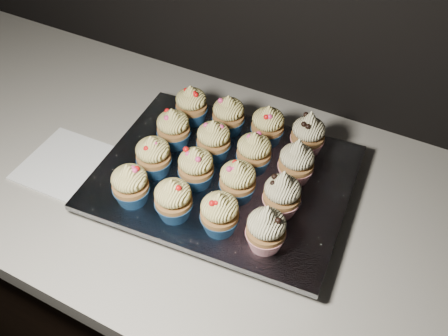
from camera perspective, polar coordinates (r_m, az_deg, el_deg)
name	(u,v)px	position (r m, az deg, el deg)	size (l,w,h in m)	color
cabinet	(179,293)	(1.34, -5.18, -14.01)	(2.40, 0.60, 0.86)	black
worktop	(164,172)	(0.98, -6.86, -0.47)	(2.44, 0.64, 0.04)	beige
napkin	(67,164)	(1.01, -17.48, 0.42)	(0.16, 0.16, 0.00)	white
baking_tray	(224,183)	(0.91, 0.00, -1.72)	(0.41, 0.31, 0.02)	black
foil_lining	(224,177)	(0.90, 0.00, -0.98)	(0.44, 0.35, 0.01)	silver
cupcake_0	(130,185)	(0.84, -10.65, -1.87)	(0.06, 0.06, 0.08)	navy
cupcake_1	(173,199)	(0.81, -5.80, -3.58)	(0.06, 0.06, 0.08)	navy
cupcake_2	(220,213)	(0.79, -0.51, -5.18)	(0.06, 0.06, 0.08)	navy
cupcake_3	(266,229)	(0.77, 4.83, -6.93)	(0.06, 0.06, 0.10)	#AB172B
cupcake_4	(153,156)	(0.88, -8.07, 1.38)	(0.06, 0.06, 0.08)	navy
cupcake_5	(196,167)	(0.86, -3.23, 0.08)	(0.06, 0.06, 0.08)	navy
cupcake_6	(238,181)	(0.83, 1.58, -1.44)	(0.06, 0.06, 0.08)	navy
cupcake_7	(282,194)	(0.82, 6.64, -3.00)	(0.06, 0.06, 0.10)	#AB172B
cupcake_8	(173,128)	(0.93, -5.80, 4.53)	(0.06, 0.06, 0.08)	navy
cupcake_9	(214,140)	(0.91, -1.19, 3.20)	(0.06, 0.06, 0.08)	navy
cupcake_10	(254,152)	(0.88, 3.44, 1.82)	(0.06, 0.06, 0.08)	navy
cupcake_11	(296,162)	(0.87, 8.27, 0.69)	(0.06, 0.06, 0.10)	#AB172B
cupcake_12	(191,105)	(0.99, -3.75, 7.18)	(0.06, 0.06, 0.08)	navy
cupcake_13	(228,115)	(0.96, 0.51, 6.06)	(0.06, 0.06, 0.08)	navy
cupcake_14	(268,125)	(0.94, 5.02, 4.87)	(0.06, 0.06, 0.08)	navy
cupcake_15	(308,134)	(0.93, 9.58, 3.81)	(0.06, 0.06, 0.10)	#AB172B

